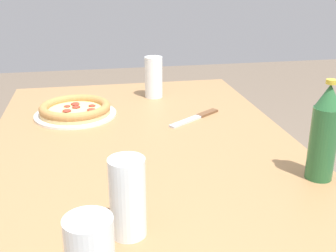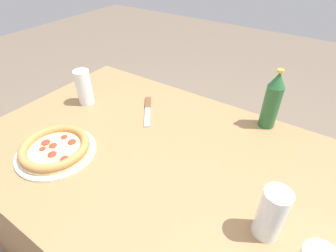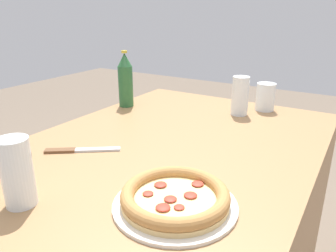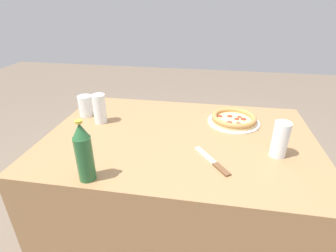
% 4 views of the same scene
% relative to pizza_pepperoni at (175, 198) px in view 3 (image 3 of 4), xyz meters
% --- Properties ---
extents(table, '(1.29, 0.88, 0.70)m').
position_rel_pizza_pepperoni_xyz_m(table, '(-0.27, -0.20, -0.37)').
color(table, '#997047').
rests_on(table, ground_plane).
extents(pizza_pepperoni, '(0.27, 0.27, 0.04)m').
position_rel_pizza_pepperoni_xyz_m(pizza_pepperoni, '(0.00, 0.00, 0.00)').
color(pizza_pepperoni, silver).
rests_on(pizza_pepperoni, table).
extents(glass_water, '(0.07, 0.07, 0.16)m').
position_rel_pizza_pepperoni_xyz_m(glass_water, '(-0.70, -0.11, 0.05)').
color(glass_water, white).
rests_on(glass_water, table).
extents(glass_orange_juice, '(0.07, 0.07, 0.16)m').
position_rel_pizza_pepperoni_xyz_m(glass_orange_juice, '(0.17, -0.29, 0.05)').
color(glass_orange_juice, white).
rests_on(glass_orange_juice, table).
extents(glass_cola, '(0.08, 0.08, 0.11)m').
position_rel_pizza_pepperoni_xyz_m(glass_cola, '(-0.82, -0.04, 0.03)').
color(glass_cola, white).
rests_on(glass_cola, table).
extents(beer_bottle, '(0.06, 0.06, 0.24)m').
position_rel_pizza_pepperoni_xyz_m(beer_bottle, '(-0.56, -0.58, 0.09)').
color(beer_bottle, '#286033').
rests_on(beer_bottle, table).
extents(knife, '(0.15, 0.20, 0.01)m').
position_rel_pizza_pepperoni_xyz_m(knife, '(-0.10, -0.40, -0.02)').
color(knife, brown).
rests_on(knife, table).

